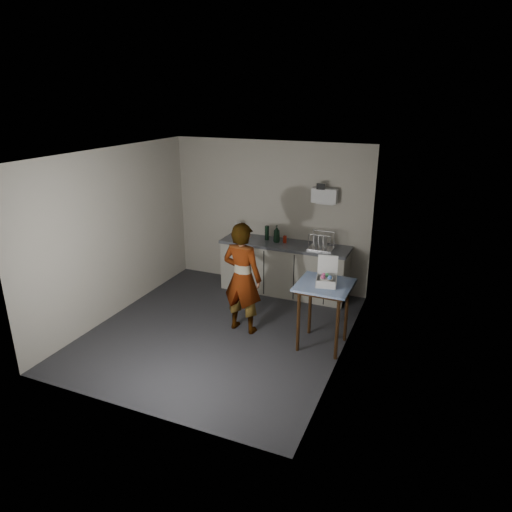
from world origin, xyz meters
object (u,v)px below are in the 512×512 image
at_px(side_table, 324,292).
at_px(soda_can, 285,239).
at_px(paper_towel, 239,231).
at_px(dish_rack, 321,245).
at_px(standing_man, 242,278).
at_px(bakery_box, 326,279).
at_px(soap_bottle, 277,234).
at_px(dark_bottle, 267,233).
at_px(kitchen_counter, 284,269).

xyz_separation_m(side_table, soda_can, (-1.12, 1.56, 0.15)).
bearing_deg(paper_towel, dish_rack, -1.42).
distance_m(standing_man, paper_towel, 1.71).
relative_size(dish_rack, bakery_box, 1.07).
bearing_deg(standing_man, soda_can, -88.10).
height_order(soap_bottle, dish_rack, soap_bottle).
height_order(soda_can, bakery_box, bakery_box).
height_order(standing_man, soda_can, standing_man).
bearing_deg(paper_towel, dark_bottle, 9.51).
xyz_separation_m(standing_man, bakery_box, (1.23, -0.01, 0.19)).
xyz_separation_m(standing_man, paper_towel, (-0.75, 1.52, 0.21)).
xyz_separation_m(paper_towel, dish_rack, (1.51, -0.04, -0.06)).
bearing_deg(soda_can, kitchen_counter, -69.49).
bearing_deg(standing_man, bakery_box, -175.29).
bearing_deg(dark_bottle, kitchen_counter, -11.25).
relative_size(standing_man, dark_bottle, 6.58).
bearing_deg(kitchen_counter, dish_rack, -4.42).
relative_size(side_table, soda_can, 7.91).
xyz_separation_m(side_table, paper_towel, (-1.96, 1.51, 0.22)).
bearing_deg(kitchen_counter, bakery_box, -53.87).
bearing_deg(dark_bottle, paper_towel, -170.49).
bearing_deg(standing_man, soap_bottle, -82.99).
bearing_deg(paper_towel, side_table, -37.53).
relative_size(soap_bottle, dish_rack, 0.75).
relative_size(dark_bottle, dish_rack, 0.63).
distance_m(soap_bottle, bakery_box, 2.01).
bearing_deg(soda_can, standing_man, -93.43).
distance_m(dish_rack, bakery_box, 1.57).
bearing_deg(side_table, dark_bottle, 133.25).
height_order(kitchen_counter, bakery_box, bakery_box).
bearing_deg(kitchen_counter, soda_can, 110.51).
xyz_separation_m(dark_bottle, dish_rack, (1.01, -0.12, -0.06)).
distance_m(kitchen_counter, side_table, 1.92).
relative_size(kitchen_counter, dark_bottle, 8.89).
bearing_deg(kitchen_counter, soap_bottle, 177.52).
bearing_deg(standing_man, dark_bottle, -75.76).
distance_m(soap_bottle, paper_towel, 0.71).
xyz_separation_m(standing_man, dark_bottle, (-0.25, 1.60, 0.21)).
bearing_deg(bakery_box, soda_can, 115.60).
xyz_separation_m(side_table, dark_bottle, (-1.46, 1.59, 0.22)).
distance_m(kitchen_counter, bakery_box, 2.00).
relative_size(dark_bottle, bakery_box, 0.67).
bearing_deg(dish_rack, soap_bottle, 175.95).
relative_size(kitchen_counter, soda_can, 18.94).
height_order(soap_bottle, bakery_box, bakery_box).
distance_m(side_table, dark_bottle, 2.17).
bearing_deg(soda_can, bakery_box, -54.22).
bearing_deg(kitchen_counter, paper_towel, -179.16).
xyz_separation_m(kitchen_counter, standing_man, (-0.11, -1.53, 0.40)).
bearing_deg(soda_can, dark_bottle, 174.86).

